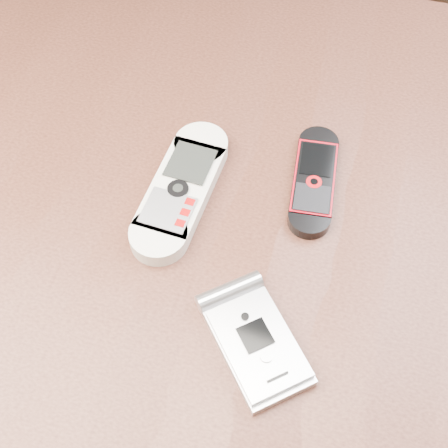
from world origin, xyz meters
TOP-DOWN VIEW (x-y plane):
  - ground at (0.00, 0.00)m, footprint 4.00×4.00m
  - table at (0.00, 0.00)m, footprint 1.20×0.80m
  - nokia_white at (-0.05, 0.03)m, footprint 0.07×0.17m
  - nokia_black_red at (0.08, 0.08)m, footprint 0.05×0.14m
  - motorola_razr at (0.06, -0.11)m, footprint 0.12×0.13m

SIDE VIEW (x-z plane):
  - ground at x=0.00m, z-range 0.00..0.00m
  - table at x=0.00m, z-range 0.27..1.02m
  - nokia_black_red at x=0.08m, z-range 0.75..0.76m
  - motorola_razr at x=0.06m, z-range 0.75..0.77m
  - nokia_white at x=-0.05m, z-range 0.75..0.77m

